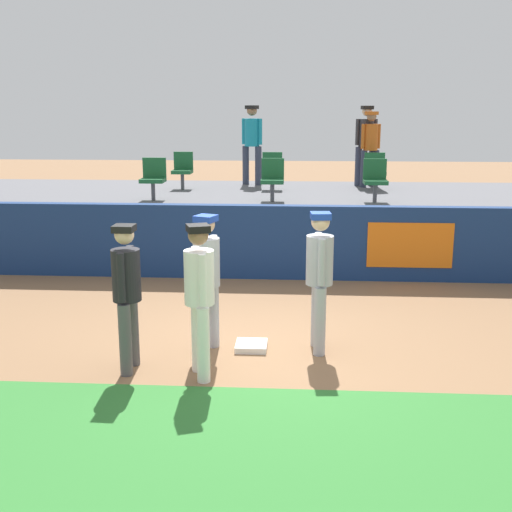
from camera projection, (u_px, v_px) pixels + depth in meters
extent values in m
plane|color=#846042|center=(251.00, 350.00, 8.18)|extent=(60.00, 60.00, 0.00)
cube|color=#2D722D|center=(231.00, 454.00, 5.71)|extent=(18.00, 2.80, 0.01)
cube|color=white|center=(251.00, 346.00, 8.21)|extent=(0.40, 0.40, 0.08)
cylinder|color=white|center=(198.00, 336.00, 7.44)|extent=(0.15, 0.15, 0.88)
cylinder|color=white|center=(203.00, 345.00, 7.14)|extent=(0.15, 0.15, 0.88)
cylinder|color=white|center=(199.00, 277.00, 7.12)|extent=(0.43, 0.43, 0.62)
sphere|color=#8C6647|center=(198.00, 235.00, 7.01)|extent=(0.23, 0.23, 0.23)
cube|color=black|center=(198.00, 228.00, 7.00)|extent=(0.31, 0.31, 0.08)
cylinder|color=white|center=(196.00, 271.00, 7.31)|extent=(0.09, 0.09, 0.58)
cylinder|color=white|center=(203.00, 280.00, 6.93)|extent=(0.09, 0.09, 0.58)
ellipsoid|color=brown|center=(205.00, 291.00, 7.40)|extent=(0.18, 0.23, 0.28)
cylinder|color=#9EA3AD|center=(213.00, 315.00, 8.21)|extent=(0.15, 0.15, 0.86)
cylinder|color=#9EA3AD|center=(201.00, 322.00, 7.93)|extent=(0.15, 0.15, 0.86)
cylinder|color=#9EA3AD|center=(206.00, 262.00, 7.91)|extent=(0.43, 0.43, 0.61)
sphere|color=tan|center=(206.00, 224.00, 7.80)|extent=(0.23, 0.23, 0.23)
cube|color=#193899|center=(206.00, 218.00, 7.78)|extent=(0.31, 0.31, 0.08)
cylinder|color=#9EA3AD|center=(214.00, 257.00, 8.08)|extent=(0.09, 0.09, 0.57)
cylinder|color=#9EA3AD|center=(198.00, 264.00, 7.72)|extent=(0.09, 0.09, 0.57)
cylinder|color=#9EA3AD|center=(317.00, 313.00, 8.24)|extent=(0.15, 0.15, 0.88)
cylinder|color=#9EA3AD|center=(320.00, 321.00, 7.93)|extent=(0.15, 0.15, 0.88)
cylinder|color=#9EA3AD|center=(320.00, 260.00, 7.92)|extent=(0.37, 0.37, 0.62)
sphere|color=beige|center=(321.00, 222.00, 7.81)|extent=(0.23, 0.23, 0.23)
cube|color=#193899|center=(321.00, 216.00, 7.79)|extent=(0.26, 0.26, 0.08)
cylinder|color=#9EA3AD|center=(318.00, 255.00, 8.11)|extent=(0.09, 0.09, 0.58)
cylinder|color=#9EA3AD|center=(322.00, 262.00, 7.71)|extent=(0.09, 0.09, 0.58)
cylinder|color=#4C4C51|center=(133.00, 331.00, 7.63)|extent=(0.15, 0.15, 0.86)
cylinder|color=#4C4C51|center=(125.00, 340.00, 7.33)|extent=(0.15, 0.15, 0.86)
cylinder|color=black|center=(126.00, 275.00, 7.31)|extent=(0.34, 0.34, 0.61)
sphere|color=beige|center=(124.00, 235.00, 7.21)|extent=(0.22, 0.22, 0.22)
cube|color=black|center=(124.00, 228.00, 7.19)|extent=(0.24, 0.24, 0.08)
cylinder|color=black|center=(131.00, 269.00, 7.50)|extent=(0.09, 0.09, 0.57)
cylinder|color=black|center=(121.00, 278.00, 7.11)|extent=(0.09, 0.09, 0.57)
cube|color=navy|center=(265.00, 242.00, 11.51)|extent=(18.00, 0.24, 1.34)
cube|color=orange|center=(410.00, 245.00, 11.23)|extent=(1.50, 0.02, 0.81)
cube|color=#59595E|center=(271.00, 221.00, 14.02)|extent=(18.00, 4.80, 1.22)
cylinder|color=#4C4C51|center=(272.00, 191.00, 12.67)|extent=(0.08, 0.08, 0.40)
cube|color=#19592D|center=(272.00, 181.00, 12.62)|extent=(0.45, 0.44, 0.08)
cube|color=#19592D|center=(273.00, 168.00, 12.75)|extent=(0.45, 0.06, 0.40)
cylinder|color=#4C4C51|center=(153.00, 190.00, 12.82)|extent=(0.08, 0.08, 0.40)
cube|color=#19592D|center=(153.00, 180.00, 12.78)|extent=(0.47, 0.44, 0.08)
cube|color=#19592D|center=(154.00, 168.00, 12.91)|extent=(0.47, 0.06, 0.40)
cylinder|color=#4C4C51|center=(182.00, 181.00, 14.55)|extent=(0.08, 0.08, 0.40)
cube|color=#19592D|center=(182.00, 172.00, 14.51)|extent=(0.44, 0.44, 0.08)
cube|color=#19592D|center=(183.00, 160.00, 14.64)|extent=(0.44, 0.06, 0.40)
cylinder|color=#4C4C51|center=(272.00, 181.00, 14.42)|extent=(0.08, 0.08, 0.40)
cube|color=#19592D|center=(272.00, 172.00, 14.38)|extent=(0.45, 0.44, 0.08)
cube|color=#19592D|center=(272.00, 161.00, 14.51)|extent=(0.45, 0.06, 0.40)
cylinder|color=#4C4C51|center=(375.00, 192.00, 12.54)|extent=(0.08, 0.08, 0.40)
cube|color=#19592D|center=(375.00, 182.00, 12.50)|extent=(0.46, 0.44, 0.08)
cube|color=#19592D|center=(375.00, 169.00, 12.63)|extent=(0.46, 0.06, 0.40)
cylinder|color=#4C4C51|center=(375.00, 182.00, 14.28)|extent=(0.08, 0.08, 0.40)
cube|color=#19592D|center=(375.00, 173.00, 14.23)|extent=(0.45, 0.44, 0.08)
cube|color=#19592D|center=(375.00, 161.00, 14.36)|extent=(0.45, 0.06, 0.40)
cylinder|color=#33384C|center=(375.00, 169.00, 14.97)|extent=(0.15, 0.15, 0.86)
cylinder|color=#33384C|center=(364.00, 169.00, 14.88)|extent=(0.15, 0.15, 0.86)
cylinder|color=#BF5919|center=(371.00, 137.00, 14.76)|extent=(0.43, 0.43, 0.60)
sphere|color=#8C6647|center=(372.00, 116.00, 14.65)|extent=(0.22, 0.22, 0.22)
cube|color=#BF5919|center=(372.00, 113.00, 14.64)|extent=(0.30, 0.30, 0.08)
cylinder|color=#BF5919|center=(379.00, 136.00, 14.81)|extent=(0.09, 0.09, 0.56)
cylinder|color=#BF5919|center=(363.00, 136.00, 14.70)|extent=(0.09, 0.09, 0.56)
cylinder|color=#33384C|center=(372.00, 166.00, 15.20)|extent=(0.16, 0.16, 0.92)
cylinder|color=#33384C|center=(358.00, 166.00, 15.17)|extent=(0.16, 0.16, 0.92)
cylinder|color=#333338|center=(366.00, 133.00, 15.01)|extent=(0.41, 0.41, 0.65)
sphere|color=beige|center=(367.00, 111.00, 14.89)|extent=(0.24, 0.24, 0.24)
cube|color=black|center=(367.00, 108.00, 14.88)|extent=(0.29, 0.29, 0.08)
cylinder|color=#333338|center=(375.00, 132.00, 15.03)|extent=(0.09, 0.09, 0.61)
cylinder|color=#333338|center=(357.00, 132.00, 14.98)|extent=(0.09, 0.09, 0.61)
cylinder|color=#33384C|center=(258.00, 166.00, 15.31)|extent=(0.16, 0.16, 0.92)
cylinder|color=#33384C|center=(246.00, 165.00, 15.45)|extent=(0.16, 0.16, 0.92)
cylinder|color=teal|center=(252.00, 132.00, 15.20)|extent=(0.46, 0.46, 0.65)
sphere|color=#8C6647|center=(252.00, 111.00, 15.09)|extent=(0.24, 0.24, 0.24)
cube|color=black|center=(252.00, 107.00, 15.07)|extent=(0.33, 0.33, 0.08)
cylinder|color=teal|center=(260.00, 132.00, 15.11)|extent=(0.09, 0.09, 0.61)
cylinder|color=teal|center=(244.00, 131.00, 15.29)|extent=(0.09, 0.09, 0.61)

